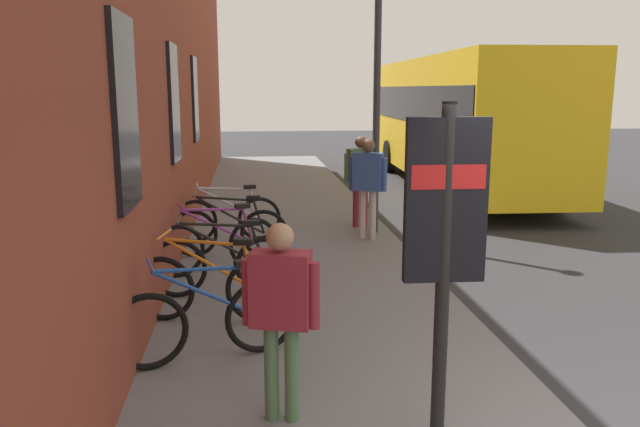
{
  "coord_description": "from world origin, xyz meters",
  "views": [
    {
      "loc": [
        -3.41,
        2.46,
        2.6
      ],
      "look_at": [
        3.41,
        1.69,
        1.23
      ],
      "focal_mm": 35.25,
      "sensor_mm": 36.0,
      "label": 1
    }
  ],
  "objects_px": {
    "bicycle_end_of_row": "(208,321)",
    "street_lamp": "(377,63)",
    "bicycle_mid_rack": "(217,245)",
    "bicycle_under_window": "(229,231)",
    "city_bus": "(459,115)",
    "bicycle_nearest_sign": "(228,218)",
    "transit_info_sign": "(445,223)",
    "bicycle_leaning_wall": "(222,265)",
    "pedestrian_by_facade": "(281,302)",
    "bicycle_far_end": "(211,287)",
    "pedestrian_crossing_street": "(361,172)",
    "pedestrian_near_bus": "(368,178)"
  },
  "relations": [
    {
      "from": "transit_info_sign",
      "to": "pedestrian_by_facade",
      "type": "xyz_separation_m",
      "value": [
        0.45,
        1.08,
        -0.66
      ]
    },
    {
      "from": "bicycle_end_of_row",
      "to": "bicycle_nearest_sign",
      "type": "distance_m",
      "value": 4.66
    },
    {
      "from": "transit_info_sign",
      "to": "pedestrian_crossing_street",
      "type": "xyz_separation_m",
      "value": [
        7.14,
        -0.71,
        -0.59
      ]
    },
    {
      "from": "street_lamp",
      "to": "transit_info_sign",
      "type": "bearing_deg",
      "value": 172.49
    },
    {
      "from": "bicycle_under_window",
      "to": "bicycle_mid_rack",
      "type": "bearing_deg",
      "value": 170.15
    },
    {
      "from": "pedestrian_by_facade",
      "to": "street_lamp",
      "type": "height_order",
      "value": "street_lamp"
    },
    {
      "from": "bicycle_end_of_row",
      "to": "pedestrian_by_facade",
      "type": "xyz_separation_m",
      "value": [
        -1.13,
        -0.62,
        0.55
      ]
    },
    {
      "from": "bicycle_end_of_row",
      "to": "bicycle_under_window",
      "type": "bearing_deg",
      "value": -1.42
    },
    {
      "from": "bicycle_nearest_sign",
      "to": "transit_info_sign",
      "type": "relative_size",
      "value": 0.74
    },
    {
      "from": "bicycle_leaning_wall",
      "to": "pedestrian_by_facade",
      "type": "height_order",
      "value": "pedestrian_by_facade"
    },
    {
      "from": "bicycle_far_end",
      "to": "transit_info_sign",
      "type": "distance_m",
      "value": 3.33
    },
    {
      "from": "street_lamp",
      "to": "pedestrian_by_facade",
      "type": "bearing_deg",
      "value": 162.51
    },
    {
      "from": "bicycle_nearest_sign",
      "to": "pedestrian_by_facade",
      "type": "distance_m",
      "value": 5.84
    },
    {
      "from": "pedestrian_near_bus",
      "to": "street_lamp",
      "type": "relative_size",
      "value": 0.34
    },
    {
      "from": "city_bus",
      "to": "street_lamp",
      "type": "relative_size",
      "value": 2.18
    },
    {
      "from": "bicycle_end_of_row",
      "to": "pedestrian_crossing_street",
      "type": "distance_m",
      "value": 6.1
    },
    {
      "from": "bicycle_end_of_row",
      "to": "bicycle_mid_rack",
      "type": "distance_m",
      "value": 2.87
    },
    {
      "from": "bicycle_nearest_sign",
      "to": "pedestrian_crossing_street",
      "type": "bearing_deg",
      "value": -68.91
    },
    {
      "from": "bicycle_far_end",
      "to": "bicycle_mid_rack",
      "type": "height_order",
      "value": "same"
    },
    {
      "from": "bicycle_under_window",
      "to": "transit_info_sign",
      "type": "relative_size",
      "value": 0.74
    },
    {
      "from": "bicycle_leaning_wall",
      "to": "pedestrian_crossing_street",
      "type": "bearing_deg",
      "value": -32.44
    },
    {
      "from": "bicycle_under_window",
      "to": "pedestrian_near_bus",
      "type": "height_order",
      "value": "pedestrian_near_bus"
    },
    {
      "from": "bicycle_mid_rack",
      "to": "street_lamp",
      "type": "height_order",
      "value": "street_lamp"
    },
    {
      "from": "bicycle_mid_rack",
      "to": "pedestrian_crossing_street",
      "type": "height_order",
      "value": "pedestrian_crossing_street"
    },
    {
      "from": "bicycle_far_end",
      "to": "bicycle_mid_rack",
      "type": "xyz_separation_m",
      "value": [
        1.87,
        0.02,
        0.0
      ]
    },
    {
      "from": "bicycle_nearest_sign",
      "to": "pedestrian_near_bus",
      "type": "height_order",
      "value": "pedestrian_near_bus"
    },
    {
      "from": "pedestrian_by_facade",
      "to": "pedestrian_crossing_street",
      "type": "xyz_separation_m",
      "value": [
        6.69,
        -1.78,
        0.07
      ]
    },
    {
      "from": "bicycle_end_of_row",
      "to": "bicycle_mid_rack",
      "type": "xyz_separation_m",
      "value": [
        2.87,
        0.05,
        0.0
      ]
    },
    {
      "from": "bicycle_leaning_wall",
      "to": "street_lamp",
      "type": "distance_m",
      "value": 4.79
    },
    {
      "from": "bicycle_nearest_sign",
      "to": "pedestrian_by_facade",
      "type": "relative_size",
      "value": 1.15
    },
    {
      "from": "bicycle_under_window",
      "to": "city_bus",
      "type": "bearing_deg",
      "value": -40.18
    },
    {
      "from": "bicycle_mid_rack",
      "to": "street_lamp",
      "type": "distance_m",
      "value": 4.25
    },
    {
      "from": "pedestrian_by_facade",
      "to": "pedestrian_crossing_street",
      "type": "height_order",
      "value": "pedestrian_crossing_street"
    },
    {
      "from": "bicycle_end_of_row",
      "to": "bicycle_far_end",
      "type": "relative_size",
      "value": 0.98
    },
    {
      "from": "bicycle_nearest_sign",
      "to": "pedestrian_near_bus",
      "type": "xyz_separation_m",
      "value": [
        -0.07,
        -2.31,
        0.64
      ]
    },
    {
      "from": "bicycle_far_end",
      "to": "street_lamp",
      "type": "relative_size",
      "value": 0.36
    },
    {
      "from": "bicycle_mid_rack",
      "to": "bicycle_under_window",
      "type": "distance_m",
      "value": 0.82
    },
    {
      "from": "bicycle_nearest_sign",
      "to": "city_bus",
      "type": "relative_size",
      "value": 0.17
    },
    {
      "from": "bicycle_under_window",
      "to": "city_bus",
      "type": "distance_m",
      "value": 9.07
    },
    {
      "from": "pedestrian_crossing_street",
      "to": "bicycle_far_end",
      "type": "bearing_deg",
      "value": 151.97
    },
    {
      "from": "bicycle_end_of_row",
      "to": "street_lamp",
      "type": "bearing_deg",
      "value": -26.89
    },
    {
      "from": "city_bus",
      "to": "pedestrian_crossing_street",
      "type": "distance_m",
      "value": 6.1
    },
    {
      "from": "bicycle_nearest_sign",
      "to": "pedestrian_near_bus",
      "type": "bearing_deg",
      "value": -91.72
    },
    {
      "from": "bicycle_end_of_row",
      "to": "street_lamp",
      "type": "distance_m",
      "value": 6.22
    },
    {
      "from": "bicycle_leaning_wall",
      "to": "bicycle_under_window",
      "type": "height_order",
      "value": "same"
    },
    {
      "from": "bicycle_leaning_wall",
      "to": "pedestrian_crossing_street",
      "type": "height_order",
      "value": "pedestrian_crossing_street"
    },
    {
      "from": "bicycle_end_of_row",
      "to": "pedestrian_crossing_street",
      "type": "height_order",
      "value": "pedestrian_crossing_street"
    },
    {
      "from": "pedestrian_near_bus",
      "to": "pedestrian_crossing_street",
      "type": "height_order",
      "value": "pedestrian_near_bus"
    },
    {
      "from": "bicycle_end_of_row",
      "to": "street_lamp",
      "type": "xyz_separation_m",
      "value": [
        5.07,
        -2.57,
        2.52
      ]
    },
    {
      "from": "pedestrian_by_facade",
      "to": "bicycle_far_end",
      "type": "bearing_deg",
      "value": 17.0
    }
  ]
}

